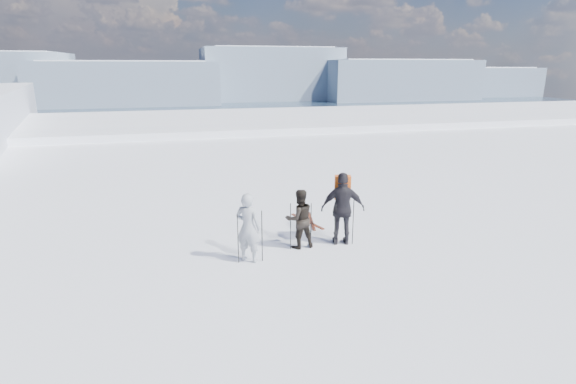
% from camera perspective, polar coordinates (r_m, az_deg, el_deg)
% --- Properties ---
extents(lake_basin, '(820.00, 820.00, 71.62)m').
position_cam_1_polar(lake_basin, '(40.25, -6.72, -0.56)').
color(lake_basin, white).
rests_on(lake_basin, ground).
extents(far_mountain_range, '(770.00, 110.00, 53.00)m').
position_cam_1_polar(far_mountain_range, '(464.55, -10.66, 14.04)').
color(far_mountain_range, slate).
rests_on(far_mountain_range, ground).
extents(skier_grey, '(0.78, 0.72, 1.78)m').
position_cam_1_polar(skier_grey, '(11.16, -5.08, -4.52)').
color(skier_grey, '#979CA5').
rests_on(skier_grey, ground).
extents(skier_dark, '(0.84, 0.68, 1.62)m').
position_cam_1_polar(skier_dark, '(11.98, 1.46, -3.41)').
color(skier_dark, black).
rests_on(skier_dark, ground).
extents(skier_pack, '(1.27, 0.80, 2.01)m').
position_cam_1_polar(skier_pack, '(12.25, 6.97, -2.13)').
color(skier_pack, black).
rests_on(skier_pack, ground).
extents(backpack, '(0.48, 0.35, 0.65)m').
position_cam_1_polar(backpack, '(12.16, 7.07, 4.21)').
color(backpack, orange).
rests_on(backpack, skier_pack).
extents(ski_poles, '(3.24, 0.56, 1.33)m').
position_cam_1_polar(ski_poles, '(11.76, 1.42, -4.71)').
color(ski_poles, black).
rests_on(ski_poles, ground).
extents(skis_loose, '(0.66, 1.68, 0.03)m').
position_cam_1_polar(skis_loose, '(14.20, 2.72, -3.71)').
color(skis_loose, black).
rests_on(skis_loose, ground).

